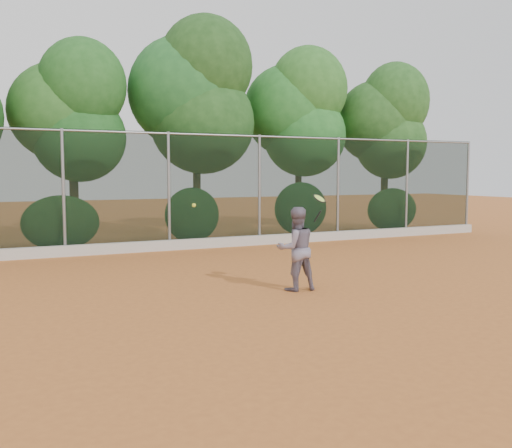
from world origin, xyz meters
name	(u,v)px	position (x,y,z in m)	size (l,w,h in m)	color
ground	(279,294)	(0.00, 0.00, 0.00)	(80.00, 80.00, 0.00)	#B7652B
concrete_curb	(171,245)	(0.00, 6.82, 0.15)	(24.00, 0.20, 0.30)	#BBB6AD
tennis_player	(296,249)	(0.45, 0.15, 0.82)	(0.79, 0.62, 1.63)	slate
chainlink_fence	(169,187)	(0.00, 7.00, 1.86)	(24.09, 0.09, 3.50)	black
foliage_backdrop	(133,107)	(-0.55, 8.98, 4.40)	(23.70, 3.63, 7.55)	#44291A
tennis_racket	(319,200)	(0.87, -0.02, 1.76)	(0.33, 0.32, 0.55)	black
tennis_ball_in_flight	(194,205)	(-1.76, -0.21, 1.74)	(0.07, 0.07, 0.07)	yellow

